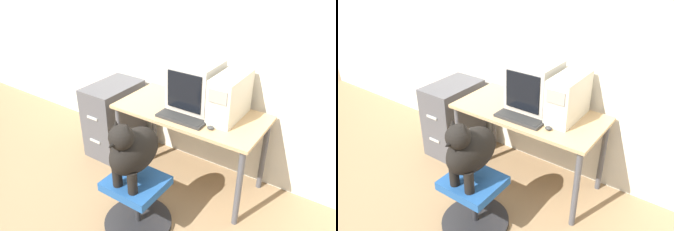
% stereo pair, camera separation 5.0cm
% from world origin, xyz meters
% --- Properties ---
extents(ground_plane, '(12.00, 12.00, 0.00)m').
position_xyz_m(ground_plane, '(0.00, 0.00, 0.00)').
color(ground_plane, '#937551').
extents(wall_back, '(8.00, 0.05, 2.60)m').
position_xyz_m(wall_back, '(0.00, 0.73, 1.30)').
color(wall_back, silver).
rests_on(wall_back, ground_plane).
extents(desk, '(1.35, 0.66, 0.77)m').
position_xyz_m(desk, '(0.00, 0.33, 0.67)').
color(desk, tan).
rests_on(desk, ground_plane).
extents(crt_monitor, '(0.40, 0.39, 0.43)m').
position_xyz_m(crt_monitor, '(-0.02, 0.43, 0.98)').
color(crt_monitor, '#B7B2A8').
rests_on(crt_monitor, desk).
extents(pc_tower, '(0.21, 0.48, 0.39)m').
position_xyz_m(pc_tower, '(0.33, 0.41, 0.96)').
color(pc_tower, beige).
rests_on(pc_tower, desk).
extents(keyboard, '(0.43, 0.15, 0.03)m').
position_xyz_m(keyboard, '(0.02, 0.13, 0.78)').
color(keyboard, '#2D2D2D').
rests_on(keyboard, desk).
extents(computer_mouse, '(0.06, 0.04, 0.03)m').
position_xyz_m(computer_mouse, '(0.30, 0.14, 0.78)').
color(computer_mouse, '#333333').
rests_on(computer_mouse, desk).
extents(office_chair, '(0.56, 0.56, 0.46)m').
position_xyz_m(office_chair, '(-0.04, -0.41, 0.22)').
color(office_chair, '#262628').
rests_on(office_chair, ground_plane).
extents(dog, '(0.27, 0.49, 0.57)m').
position_xyz_m(dog, '(-0.04, -0.43, 0.75)').
color(dog, black).
rests_on(dog, office_chair).
extents(filing_cabinet, '(0.40, 0.63, 0.78)m').
position_xyz_m(filing_cabinet, '(-0.96, 0.34, 0.39)').
color(filing_cabinet, '#4C4C51').
rests_on(filing_cabinet, ground_plane).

